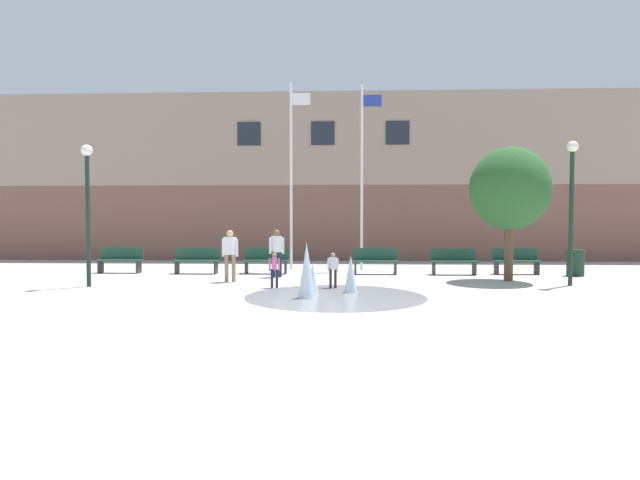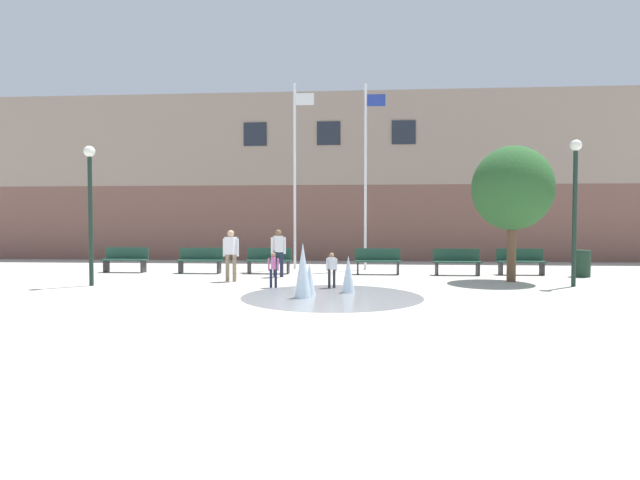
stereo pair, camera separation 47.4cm
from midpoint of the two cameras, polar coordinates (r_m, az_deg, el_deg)
The scene contains 19 objects.
ground_plane at distance 8.31m, azimuth -5.01°, elevation -10.71°, with size 100.00×100.00×0.00m, color #B2ADA3.
library_building at distance 26.71m, azimuth 0.03°, elevation 6.70°, with size 36.00×6.05×8.00m.
splash_fountain at distance 12.41m, azimuth -0.57°, elevation -4.50°, with size 4.47×4.47×1.35m.
park_bench_far_left at distance 19.52m, azimuth -22.50°, elevation -2.09°, with size 1.60×0.44×0.91m.
park_bench_left_of_flagpoles at distance 18.38m, azimuth -14.60°, elevation -2.25°, with size 1.60×0.44×0.91m.
park_bench_under_left_flagpole at distance 17.90m, azimuth -6.91°, elevation -2.31°, with size 1.60×0.44×0.91m.
park_bench_center at distance 17.69m, azimuth 5.56°, elevation -2.35°, with size 1.60×0.44×0.91m.
park_bench_under_right_flagpole at distance 17.97m, azimuth 14.29°, elevation -2.34°, with size 1.60×0.44×0.91m.
park_bench_near_trashcan at distance 18.81m, azimuth 20.82°, elevation -2.22°, with size 1.60×0.44×0.91m.
child_with_pink_shirt at distance 13.89m, azimuth 0.51°, elevation -3.14°, with size 0.31×0.24×0.99m.
child_running at distance 14.00m, azimuth -6.20°, elevation -3.11°, with size 0.31×0.23×0.99m.
adult_near_bench at distance 16.67m, azimuth -5.79°, elevation -1.06°, with size 0.50×0.39×1.59m.
adult_in_red at distance 15.57m, azimuth -11.11°, elevation -1.31°, with size 0.50×0.31×1.59m.
flagpole_left at distance 19.51m, azimuth -3.93°, elevation 7.95°, with size 0.80×0.10×7.20m.
flagpole_right at distance 19.40m, azimuth 4.20°, elevation 7.84°, with size 0.80×0.10×7.11m.
lamp_post_left_lane at distance 15.70m, azimuth -25.83°, elevation 4.70°, with size 0.32×0.32×4.02m.
lamp_post_right_lane at distance 16.02m, azimuth 26.07°, elevation 4.93°, with size 0.32×0.32×4.16m.
trash_can at distance 19.01m, azimuth 26.53°, elevation -2.34°, with size 0.56×0.56×0.90m, color #193323.
street_tree_near_building at distance 16.53m, azimuth 20.08°, elevation 5.50°, with size 2.43×2.43×4.17m.
Camera 1 is at (0.79, -8.06, 1.84)m, focal length 28.00 mm.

